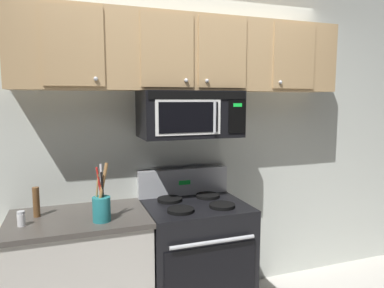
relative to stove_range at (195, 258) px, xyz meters
The scene contains 8 objects.
back_wall 0.95m from the stove_range, 90.00° to the left, with size 5.20×0.10×2.70m, color silver.
stove_range is the anchor object (origin of this frame).
over_range_microwave 1.11m from the stove_range, 90.14° to the left, with size 0.76×0.43×0.35m.
upper_cabinets 1.56m from the stove_range, 90.00° to the left, with size 2.50×0.36×0.55m.
counter_segment 0.84m from the stove_range, behind, with size 0.93×0.65×0.90m.
utensil_crock_teal 0.89m from the stove_range, 167.65° to the right, with size 0.12×0.12×0.38m.
salt_shaker 1.28m from the stove_range, behind, with size 0.05×0.05×0.09m.
pepper_mill 1.23m from the stove_range, behind, with size 0.04×0.04×0.20m, color brown.
Camera 1 is at (-0.89, -2.01, 1.69)m, focal length 33.00 mm.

